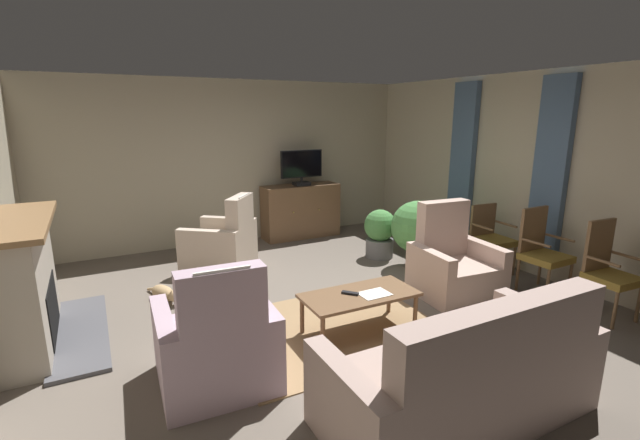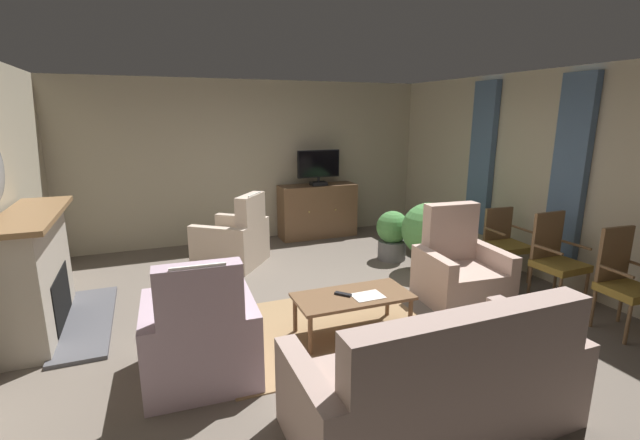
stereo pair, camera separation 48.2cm
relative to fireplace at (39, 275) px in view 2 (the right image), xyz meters
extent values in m
cube|color=#665B51|center=(2.79, -0.72, -0.60)|extent=(6.74, 7.09, 0.04)
cube|color=#B2A88E|center=(2.79, 2.57, 0.77)|extent=(6.74, 0.10, 2.69)
cube|color=#BBB095|center=(5.91, -0.72, 0.77)|extent=(0.10, 7.09, 2.69)
cube|color=slate|center=(5.80, -1.08, 0.90)|extent=(0.10, 0.44, 2.26)
cube|color=slate|center=(5.80, 0.42, 0.90)|extent=(0.10, 0.44, 2.26)
cube|color=#8E704C|center=(2.63, -1.05, -0.57)|extent=(2.13, 1.67, 0.01)
cube|color=#4C4C51|center=(0.37, 0.00, -0.56)|extent=(0.50, 1.74, 0.04)
cube|color=#ADA393|center=(-0.03, 0.00, 0.01)|extent=(0.39, 1.54, 1.17)
cube|color=black|center=(0.13, 0.00, -0.26)|extent=(0.10, 0.86, 0.52)
cube|color=olive|center=(0.01, 0.00, 0.62)|extent=(0.51, 1.70, 0.05)
cube|color=#4A3523|center=(3.85, 2.22, -0.55)|extent=(1.30, 0.39, 0.06)
cube|color=brown|center=(3.85, 2.22, -0.11)|extent=(1.36, 0.45, 0.93)
sphere|color=tan|center=(3.60, 1.98, -0.07)|extent=(0.03, 0.03, 0.03)
sphere|color=tan|center=(4.09, 1.98, -0.07)|extent=(0.03, 0.03, 0.03)
cube|color=black|center=(3.85, 2.17, 0.38)|extent=(0.27, 0.20, 0.06)
cylinder|color=black|center=(3.85, 2.17, 0.45)|extent=(0.04, 0.04, 0.08)
cube|color=black|center=(3.85, 2.17, 0.73)|extent=(0.76, 0.05, 0.47)
cube|color=black|center=(3.85, 2.14, 0.73)|extent=(0.72, 0.01, 0.43)
cube|color=brown|center=(2.86, -1.25, -0.18)|extent=(1.16, 0.57, 0.03)
cylinder|color=brown|center=(3.39, -1.03, -0.39)|extent=(0.04, 0.04, 0.39)
cylinder|color=brown|center=(2.34, -1.01, -0.39)|extent=(0.04, 0.04, 0.39)
cylinder|color=brown|center=(3.38, -1.48, -0.39)|extent=(0.04, 0.04, 0.39)
cylinder|color=brown|center=(2.33, -1.47, -0.39)|extent=(0.04, 0.04, 0.39)
cube|color=black|center=(2.77, -1.22, -0.15)|extent=(0.15, 0.16, 0.02)
cube|color=silver|center=(2.98, -1.33, -0.16)|extent=(0.30, 0.22, 0.01)
cube|color=#A3897F|center=(2.81, -2.63, -0.37)|extent=(1.70, 0.90, 0.42)
cube|color=#A3897F|center=(2.81, -2.98, 0.13)|extent=(1.70, 0.20, 0.59)
cube|color=#A3897F|center=(1.88, -2.63, -0.26)|extent=(0.15, 0.90, 0.64)
cube|color=#A3897F|center=(3.73, -2.63, -0.26)|extent=(0.15, 0.90, 0.64)
cube|color=tan|center=(2.43, -2.76, -0.04)|extent=(0.36, 0.13, 0.36)
cube|color=#C6B29E|center=(2.14, 1.31, -0.36)|extent=(1.05, 1.01, 0.44)
cube|color=#C6B29E|center=(2.40, 1.10, 0.16)|extent=(0.52, 0.60, 0.60)
cube|color=#C6B29E|center=(1.91, 1.01, -0.26)|extent=(0.75, 0.62, 0.64)
cube|color=#C6B29E|center=(2.37, 1.60, -0.26)|extent=(0.75, 0.62, 0.64)
cube|color=white|center=(2.45, 1.06, 0.36)|extent=(0.25, 0.32, 0.24)
cube|color=#BC9E8E|center=(4.40, -1.00, -0.37)|extent=(0.72, 0.86, 0.41)
cube|color=#BC9E8E|center=(4.42, -0.69, 0.18)|extent=(0.67, 0.24, 0.69)
cube|color=#BC9E8E|center=(4.79, -1.04, -0.27)|extent=(0.20, 0.81, 0.61)
cube|color=#BC9E8E|center=(4.01, -0.97, -0.27)|extent=(0.20, 0.81, 0.61)
cube|color=#AD93A3|center=(1.38, -1.41, -0.35)|extent=(0.67, 0.92, 0.45)
cube|color=#AD93A3|center=(1.37, -1.76, 0.19)|extent=(0.64, 0.21, 0.64)
cube|color=#AD93A3|center=(1.00, -1.39, -0.25)|extent=(0.17, 0.89, 0.65)
cube|color=#AD93A3|center=(1.76, -1.42, -0.25)|extent=(0.17, 0.89, 0.65)
cube|color=white|center=(1.36, -1.83, 0.41)|extent=(0.39, 0.04, 0.24)
cube|color=olive|center=(5.40, -2.22, -0.13)|extent=(0.47, 0.46, 0.08)
cube|color=brown|center=(5.41, -2.03, 0.17)|extent=(0.40, 0.07, 0.60)
cylinder|color=brown|center=(5.19, -2.40, -0.38)|extent=(0.04, 0.04, 0.41)
cylinder|color=brown|center=(5.22, -2.02, -0.38)|extent=(0.04, 0.04, 0.41)
cylinder|color=brown|center=(5.60, -2.05, -0.38)|extent=(0.04, 0.04, 0.41)
cylinder|color=brown|center=(5.20, -2.21, 0.09)|extent=(0.05, 0.35, 0.03)
cube|color=olive|center=(5.40, -1.45, -0.13)|extent=(0.50, 0.47, 0.08)
cube|color=brown|center=(5.39, -1.24, 0.16)|extent=(0.45, 0.05, 0.59)
cylinder|color=brown|center=(5.19, -1.65, -0.38)|extent=(0.04, 0.04, 0.41)
cylinder|color=brown|center=(5.61, -1.64, -0.38)|extent=(0.04, 0.04, 0.41)
cylinder|color=brown|center=(5.18, -1.25, -0.38)|extent=(0.04, 0.04, 0.41)
cylinder|color=brown|center=(5.61, -1.24, -0.38)|extent=(0.04, 0.04, 0.41)
cylinder|color=brown|center=(5.62, -1.44, 0.09)|extent=(0.04, 0.37, 0.03)
cylinder|color=brown|center=(5.17, -1.45, 0.09)|extent=(0.04, 0.37, 0.03)
cube|color=olive|center=(5.40, -0.65, -0.13)|extent=(0.49, 0.50, 0.08)
cube|color=brown|center=(5.41, -0.43, 0.11)|extent=(0.42, 0.07, 0.48)
cylinder|color=brown|center=(5.18, -0.84, -0.38)|extent=(0.04, 0.04, 0.41)
cylinder|color=brown|center=(5.58, -0.87, -0.38)|extent=(0.04, 0.04, 0.41)
cylinder|color=brown|center=(5.21, -0.43, -0.38)|extent=(0.04, 0.04, 0.41)
cylinder|color=brown|center=(5.61, -0.46, -0.38)|extent=(0.04, 0.04, 0.41)
cylinder|color=brown|center=(5.61, -0.66, 0.09)|extent=(0.06, 0.38, 0.03)
cylinder|color=brown|center=(5.19, -0.63, 0.09)|extent=(0.06, 0.38, 0.03)
cylinder|color=slate|center=(4.43, 0.63, -0.44)|extent=(0.42, 0.42, 0.28)
sphere|color=#4C8E47|center=(4.43, 0.63, -0.08)|extent=(0.48, 0.48, 0.48)
cylinder|color=#99664C|center=(4.61, 0.00, -0.45)|extent=(0.25, 0.25, 0.27)
sphere|color=#4C8E47|center=(4.61, 0.00, 0.02)|extent=(0.74, 0.74, 0.74)
ellipsoid|color=tan|center=(1.23, 0.47, -0.49)|extent=(0.32, 0.42, 0.18)
sphere|color=tan|center=(1.33, 0.25, -0.46)|extent=(0.14, 0.14, 0.14)
cone|color=tan|center=(1.36, 0.27, -0.40)|extent=(0.04, 0.04, 0.04)
cone|color=tan|center=(1.30, 0.24, -0.40)|extent=(0.04, 0.04, 0.04)
cylinder|color=tan|center=(1.15, 0.75, -0.53)|extent=(0.12, 0.22, 0.10)
camera|label=1|loc=(0.65, -4.64, 1.56)|focal=24.59mm
camera|label=2|loc=(1.09, -4.84, 1.56)|focal=24.59mm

